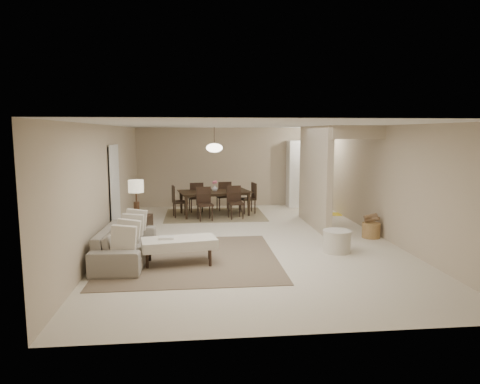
{
  "coord_description": "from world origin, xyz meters",
  "views": [
    {
      "loc": [
        -1.14,
        -9.11,
        2.34
      ],
      "look_at": [
        -0.19,
        0.13,
        1.05
      ],
      "focal_mm": 32.0,
      "sensor_mm": 36.0,
      "label": 1
    }
  ],
  "objects": [
    {
      "name": "floor",
      "position": [
        0.0,
        0.0,
        0.0
      ],
      "size": [
        9.0,
        9.0,
        0.0
      ],
      "primitive_type": "plane",
      "color": "beige",
      "rests_on": "ground"
    },
    {
      "name": "partition",
      "position": [
        1.8,
        1.25,
        1.25
      ],
      "size": [
        0.15,
        2.5,
        2.5
      ],
      "primitive_type": "cube",
      "color": "#C0AC91",
      "rests_on": "floor"
    },
    {
      "name": "side_table",
      "position": [
        -2.4,
        -0.07,
        0.3
      ],
      "size": [
        0.63,
        0.63,
        0.6
      ],
      "primitive_type": "cube",
      "rotation": [
        0.0,
        0.0,
        -0.16
      ],
      "color": "black",
      "rests_on": "floor"
    },
    {
      "name": "living_rug",
      "position": [
        -1.26,
        -1.3,
        0.01
      ],
      "size": [
        3.2,
        3.2,
        0.01
      ],
      "primitive_type": "cube",
      "color": "brown",
      "rests_on": "floor"
    },
    {
      "name": "dining_rug",
      "position": [
        -0.62,
        2.94,
        0.01
      ],
      "size": [
        2.8,
        2.1,
        0.01
      ],
      "primitive_type": "cube",
      "color": "#77684A",
      "rests_on": "floor"
    },
    {
      "name": "table_lamp",
      "position": [
        -2.4,
        -0.07,
        1.16
      ],
      "size": [
        0.32,
        0.32,
        0.76
      ],
      "color": "#472F1E",
      "rests_on": "side_table"
    },
    {
      "name": "ceiling",
      "position": [
        0.0,
        0.0,
        2.5
      ],
      "size": [
        9.0,
        9.0,
        0.0
      ],
      "primitive_type": "plane",
      "rotation": [
        3.14,
        0.0,
        0.0
      ],
      "color": "white",
      "rests_on": "back_wall"
    },
    {
      "name": "wicker_basket",
      "position": [
        2.75,
        -0.09,
        0.17
      ],
      "size": [
        0.44,
        0.44,
        0.34
      ],
      "primitive_type": "cylinder",
      "rotation": [
        0.0,
        0.0,
        0.12
      ],
      "color": "olive",
      "rests_on": "floor"
    },
    {
      "name": "round_pouf",
      "position": [
        1.6,
        -1.14,
        0.22
      ],
      "size": [
        0.55,
        0.55,
        0.43
      ],
      "primitive_type": "cylinder",
      "color": "beige",
      "rests_on": "floor"
    },
    {
      "name": "flush_light",
      "position": [
        2.3,
        3.2,
        2.46
      ],
      "size": [
        0.44,
        0.44,
        0.05
      ],
      "primitive_type": "cylinder",
      "color": "white",
      "rests_on": "ceiling"
    },
    {
      "name": "sofa",
      "position": [
        -2.45,
        -1.3,
        0.31
      ],
      "size": [
        2.15,
        0.92,
        0.62
      ],
      "primitive_type": "imported",
      "rotation": [
        0.0,
        0.0,
        1.53
      ],
      "color": "gray",
      "rests_on": "floor"
    },
    {
      "name": "doorway",
      "position": [
        -2.97,
        0.6,
        1.02
      ],
      "size": [
        0.04,
        0.9,
        2.04
      ],
      "primitive_type": "cube",
      "color": "black",
      "rests_on": "floor"
    },
    {
      "name": "left_wall",
      "position": [
        -3.0,
        0.0,
        1.25
      ],
      "size": [
        0.0,
        9.0,
        9.0
      ],
      "primitive_type": "plane",
      "rotation": [
        1.57,
        0.0,
        1.57
      ],
      "color": "#C0AC91",
      "rests_on": "floor"
    },
    {
      "name": "back_wall",
      "position": [
        0.0,
        4.5,
        1.25
      ],
      "size": [
        6.0,
        0.0,
        6.0
      ],
      "primitive_type": "plane",
      "rotation": [
        1.57,
        0.0,
        0.0
      ],
      "color": "#C0AC91",
      "rests_on": "floor"
    },
    {
      "name": "ottoman_bench",
      "position": [
        -1.46,
        -1.6,
        0.38
      ],
      "size": [
        1.39,
        0.82,
        0.47
      ],
      "rotation": [
        0.0,
        0.0,
        0.17
      ],
      "color": "beige",
      "rests_on": "living_rug"
    },
    {
      "name": "pantry_cabinet",
      "position": [
        2.35,
        4.15,
        1.05
      ],
      "size": [
        1.2,
        0.55,
        2.1
      ],
      "primitive_type": "cube",
      "color": "white",
      "rests_on": "floor"
    },
    {
      "name": "pendant_light",
      "position": [
        -0.62,
        2.94,
        1.92
      ],
      "size": [
        0.46,
        0.46,
        0.71
      ],
      "color": "#472F1E",
      "rests_on": "ceiling"
    },
    {
      "name": "yellow_mat",
      "position": [
        2.63,
        2.75,
        0.01
      ],
      "size": [
        0.89,
        0.66,
        0.01
      ],
      "primitive_type": "cube",
      "rotation": [
        0.0,
        0.0,
        -0.24
      ],
      "color": "yellow",
      "rests_on": "floor"
    },
    {
      "name": "dining_chairs",
      "position": [
        -0.62,
        2.94,
        0.45
      ],
      "size": [
        2.42,
        1.93,
        0.89
      ],
      "color": "black",
      "rests_on": "dining_rug"
    },
    {
      "name": "right_wall",
      "position": [
        3.0,
        0.0,
        1.25
      ],
      "size": [
        0.0,
        9.0,
        9.0
      ],
      "primitive_type": "plane",
      "rotation": [
        1.57,
        0.0,
        -1.57
      ],
      "color": "#C0AC91",
      "rests_on": "floor"
    },
    {
      "name": "vase",
      "position": [
        -0.62,
        2.94,
        0.78
      ],
      "size": [
        0.19,
        0.19,
        0.17
      ],
      "primitive_type": "imported",
      "rotation": [
        0.0,
        0.0,
        -0.14
      ],
      "color": "white",
      "rests_on": "dining_table"
    },
    {
      "name": "dining_table",
      "position": [
        -0.62,
        2.94,
        0.35
      ],
      "size": [
        2.14,
        1.45,
        0.69
      ],
      "primitive_type": "imported",
      "rotation": [
        0.0,
        0.0,
        0.19
      ],
      "color": "black",
      "rests_on": "dining_rug"
    }
  ]
}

